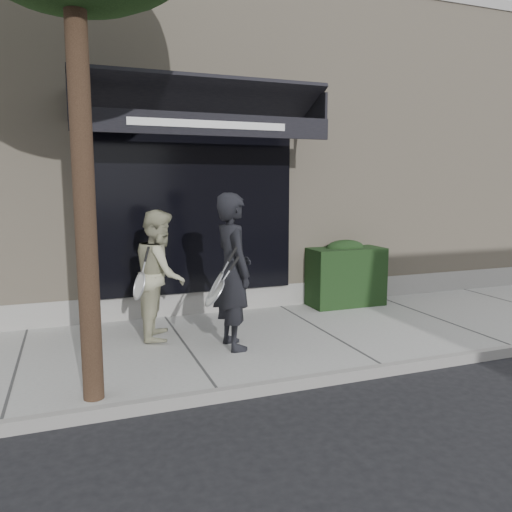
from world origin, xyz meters
name	(u,v)px	position (x,y,z in m)	size (l,w,h in m)	color
ground	(321,338)	(0.00, 0.00, 0.00)	(80.00, 80.00, 0.00)	black
sidewalk	(321,334)	(0.00, 0.00, 0.06)	(20.00, 3.00, 0.12)	gray
curb	(384,370)	(0.00, -1.55, 0.07)	(20.00, 0.10, 0.14)	gray
building_facade	(222,161)	(-0.01, 4.96, 2.74)	(14.30, 8.04, 5.64)	tan
hedge	(344,274)	(1.10, 1.25, 0.66)	(1.30, 0.70, 1.14)	black
pedestrian_front	(233,271)	(-1.43, -0.29, 1.11)	(0.70, 0.89, 1.99)	black
pedestrian_back	(160,274)	(-2.22, 0.48, 1.00)	(0.85, 0.99, 1.75)	#B1AF8E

